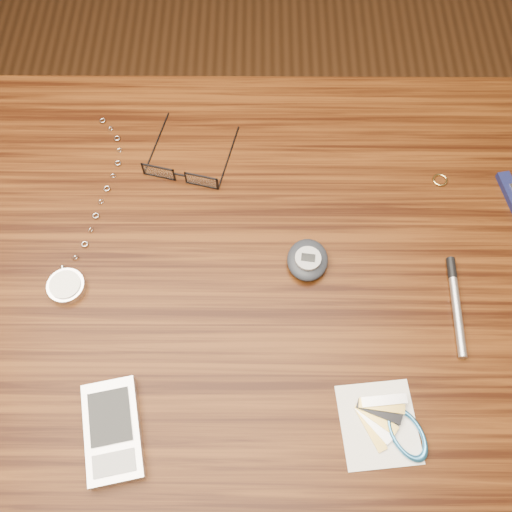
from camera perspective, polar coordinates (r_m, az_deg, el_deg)
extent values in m
plane|color=#472814|center=(1.50, -2.58, -13.65)|extent=(3.80, 3.80, 0.00)
cube|color=#3C1D09|center=(0.80, -4.68, -1.62)|extent=(1.00, 0.70, 0.03)
cylinder|color=#4C2814|center=(1.37, -22.03, 3.25)|extent=(0.05, 0.05, 0.71)
cylinder|color=#4C2814|center=(1.33, 16.94, 3.18)|extent=(0.05, 0.05, 0.71)
cube|color=black|center=(0.86, -9.71, 8.29)|extent=(0.05, 0.01, 0.03)
cube|color=silver|center=(0.86, -9.71, 8.29)|extent=(0.04, 0.01, 0.02)
cylinder|color=black|center=(0.91, -9.91, 11.14)|extent=(0.03, 0.12, 0.00)
cube|color=black|center=(0.84, -5.49, 7.49)|extent=(0.05, 0.01, 0.03)
cube|color=silver|center=(0.84, -5.49, 7.49)|extent=(0.04, 0.01, 0.02)
cylinder|color=black|center=(0.88, -2.75, 9.88)|extent=(0.03, 0.12, 0.00)
cube|color=black|center=(0.85, -7.65, 8.05)|extent=(0.02, 0.01, 0.00)
torus|color=tan|center=(0.90, 17.92, 7.25)|extent=(0.02, 0.02, 0.00)
cylinder|color=silver|center=(0.81, -18.43, -2.91)|extent=(0.05, 0.05, 0.01)
cylinder|color=white|center=(0.80, -18.57, -2.71)|extent=(0.04, 0.04, 0.00)
cylinder|color=silver|center=(0.82, -18.75, -1.19)|extent=(0.01, 0.01, 0.01)
torus|color=silver|center=(0.83, -17.60, -0.14)|extent=(0.01, 0.01, 0.01)
torus|color=silver|center=(0.83, -16.76, 1.15)|extent=(0.01, 0.01, 0.00)
torus|color=silver|center=(0.84, -16.18, 2.54)|extent=(0.01, 0.01, 0.01)
torus|color=silver|center=(0.85, -15.73, 3.92)|extent=(0.01, 0.01, 0.00)
torus|color=silver|center=(0.86, -15.25, 5.26)|extent=(0.01, 0.01, 0.01)
torus|color=silver|center=(0.87, -14.69, 6.55)|extent=(0.01, 0.01, 0.00)
torus|color=silver|center=(0.88, -14.11, 7.79)|extent=(0.01, 0.00, 0.01)
torus|color=silver|center=(0.89, -13.65, 9.03)|extent=(0.01, 0.01, 0.00)
torus|color=silver|center=(0.91, -13.49, 10.26)|extent=(0.01, 0.01, 0.01)
torus|color=silver|center=(0.92, -13.73, 11.36)|extent=(0.01, 0.01, 0.00)
torus|color=silver|center=(0.94, -14.32, 12.26)|extent=(0.01, 0.01, 0.01)
torus|color=silver|center=(0.95, -15.10, 12.94)|extent=(0.01, 0.01, 0.00)
cube|color=#BBBABF|center=(0.73, -14.14, -16.60)|extent=(0.09, 0.13, 0.02)
cube|color=black|center=(0.72, -14.41, -15.31)|extent=(0.06, 0.07, 0.00)
cube|color=gray|center=(0.71, -14.02, -19.47)|extent=(0.05, 0.04, 0.00)
ellipsoid|color=black|center=(0.78, 5.18, -0.38)|extent=(0.06, 0.07, 0.02)
cylinder|color=gray|center=(0.77, 5.23, -0.24)|extent=(0.04, 0.04, 0.00)
cube|color=black|center=(0.76, 5.24, -0.15)|extent=(0.02, 0.01, 0.00)
cube|color=white|center=(0.73, 12.15, -16.12)|extent=(0.10, 0.11, 0.00)
torus|color=#2A75B4|center=(0.73, 14.85, -16.82)|extent=(0.07, 0.07, 0.01)
cube|color=olive|center=(0.73, 11.45, -16.60)|extent=(0.04, 0.06, 0.00)
cube|color=silver|center=(0.73, 11.71, -16.06)|extent=(0.05, 0.05, 0.00)
cube|color=#AC903D|center=(0.73, 11.96, -15.51)|extent=(0.05, 0.04, 0.00)
cube|color=black|center=(0.73, 12.22, -14.97)|extent=(0.06, 0.03, 0.00)
cube|color=olive|center=(0.73, 12.47, -14.43)|extent=(0.06, 0.02, 0.00)
cube|color=silver|center=(0.73, 12.72, -13.89)|extent=(0.06, 0.02, 0.00)
cylinder|color=#B1B1B6|center=(0.80, 19.40, -4.73)|extent=(0.02, 0.14, 0.01)
cylinder|color=black|center=(0.82, 18.97, -1.17)|extent=(0.01, 0.03, 0.01)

